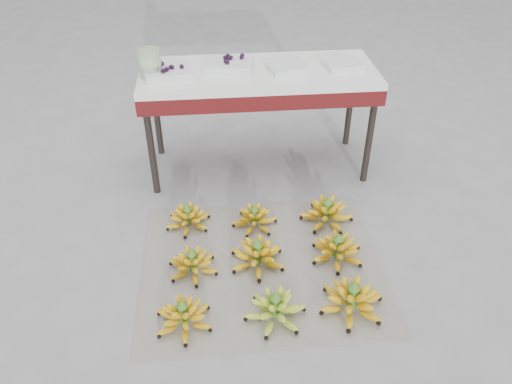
{
  "coord_description": "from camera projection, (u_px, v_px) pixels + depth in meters",
  "views": [
    {
      "loc": [
        -0.14,
        -1.9,
        1.85
      ],
      "look_at": [
        0.07,
        0.22,
        0.31
      ],
      "focal_mm": 35.0,
      "sensor_mm": 36.0,
      "label": 1
    }
  ],
  "objects": [
    {
      "name": "tray_right",
      "position": [
        288.0,
        68.0,
        2.97
      ],
      "size": [
        0.26,
        0.22,
        0.04
      ],
      "color": "silver",
      "rests_on": "vendor_table"
    },
    {
      "name": "glass_jar",
      "position": [
        150.0,
        63.0,
        2.87
      ],
      "size": [
        0.15,
        0.15,
        0.16
      ],
      "primitive_type": "cylinder",
      "rotation": [
        0.0,
        0.0,
        -0.14
      ],
      "color": "#D6F5C3",
      "rests_on": "vendor_table"
    },
    {
      "name": "ground",
      "position": [
        247.0,
        264.0,
        2.63
      ],
      "size": [
        60.0,
        60.0,
        0.0
      ],
      "primitive_type": "plane",
      "color": "gray",
      "rests_on": "ground"
    },
    {
      "name": "bunch_mid_center",
      "position": [
        257.0,
        256.0,
        2.58
      ],
      "size": [
        0.29,
        0.29,
        0.18
      ],
      "rotation": [
        0.0,
        0.0,
        0.0
      ],
      "color": "yellow",
      "rests_on": "newspaper_mat"
    },
    {
      "name": "bunch_back_center",
      "position": [
        255.0,
        219.0,
        2.84
      ],
      "size": [
        0.26,
        0.26,
        0.15
      ],
      "rotation": [
        0.0,
        0.0,
        -0.06
      ],
      "color": "yellow",
      "rests_on": "newspaper_mat"
    },
    {
      "name": "bunch_front_center",
      "position": [
        275.0,
        309.0,
        2.3
      ],
      "size": [
        0.35,
        0.35,
        0.17
      ],
      "rotation": [
        0.0,
        0.0,
        -0.27
      ],
      "color": "#72A023",
      "rests_on": "newspaper_mat"
    },
    {
      "name": "tray_far_left",
      "position": [
        168.0,
        72.0,
        2.91
      ],
      "size": [
        0.3,
        0.24,
        0.07
      ],
      "color": "silver",
      "rests_on": "vendor_table"
    },
    {
      "name": "bunch_mid_left",
      "position": [
        193.0,
        264.0,
        2.54
      ],
      "size": [
        0.34,
        0.34,
        0.16
      ],
      "rotation": [
        0.0,
        0.0,
        -0.4
      ],
      "color": "yellow",
      "rests_on": "newspaper_mat"
    },
    {
      "name": "bunch_mid_right",
      "position": [
        337.0,
        250.0,
        2.62
      ],
      "size": [
        0.33,
        0.33,
        0.17
      ],
      "rotation": [
        0.0,
        0.0,
        0.18
      ],
      "color": "yellow",
      "rests_on": "newspaper_mat"
    },
    {
      "name": "newspaper_mat",
      "position": [
        262.0,
        267.0,
        2.61
      ],
      "size": [
        1.25,
        1.05,
        0.01
      ],
      "primitive_type": "cube",
      "rotation": [
        0.0,
        0.0,
        -0.0
      ],
      "color": "silver",
      "rests_on": "ground"
    },
    {
      "name": "tray_far_right",
      "position": [
        343.0,
        65.0,
        3.01
      ],
      "size": [
        0.25,
        0.2,
        0.04
      ],
      "color": "silver",
      "rests_on": "vendor_table"
    },
    {
      "name": "bunch_front_left",
      "position": [
        184.0,
        316.0,
        2.27
      ],
      "size": [
        0.34,
        0.34,
        0.16
      ],
      "rotation": [
        0.0,
        0.0,
        0.36
      ],
      "color": "yellow",
      "rests_on": "newspaper_mat"
    },
    {
      "name": "bunch_front_right",
      "position": [
        352.0,
        300.0,
        2.34
      ],
      "size": [
        0.32,
        0.32,
        0.19
      ],
      "rotation": [
        0.0,
        0.0,
        -0.03
      ],
      "color": "yellow",
      "rests_on": "newspaper_mat"
    },
    {
      "name": "tray_left",
      "position": [
        230.0,
        65.0,
        3.0
      ],
      "size": [
        0.31,
        0.25,
        0.07
      ],
      "color": "silver",
      "rests_on": "vendor_table"
    },
    {
      "name": "vendor_table",
      "position": [
        258.0,
        82.0,
        3.04
      ],
      "size": [
        1.43,
        0.57,
        0.68
      ],
      "color": "black",
      "rests_on": "ground"
    },
    {
      "name": "bunch_back_right",
      "position": [
        327.0,
        213.0,
        2.87
      ],
      "size": [
        0.35,
        0.35,
        0.18
      ],
      "rotation": [
        0.0,
        0.0,
        -0.18
      ],
      "color": "yellow",
      "rests_on": "newspaper_mat"
    },
    {
      "name": "bunch_back_left",
      "position": [
        188.0,
        218.0,
        2.84
      ],
      "size": [
        0.27,
        0.27,
        0.16
      ],
      "rotation": [
        0.0,
        0.0,
        -0.04
      ],
      "color": "yellow",
      "rests_on": "newspaper_mat"
    }
  ]
}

